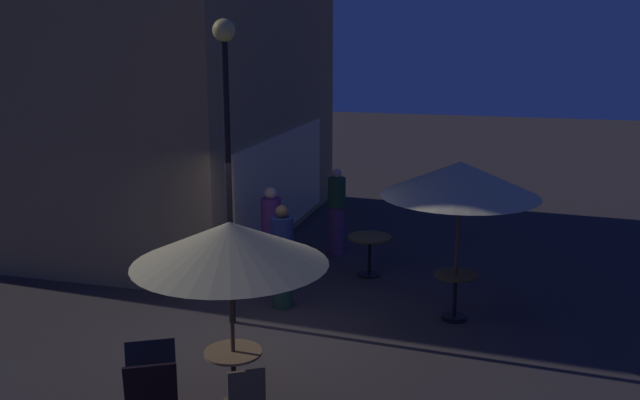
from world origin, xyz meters
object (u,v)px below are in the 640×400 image
at_px(patio_umbrella_0, 460,179).
at_px(patron_standing_2, 271,235).
at_px(patron_standing_1, 282,257).
at_px(street_lamp_near_corner, 226,119).
at_px(cafe_table_2, 370,246).
at_px(patron_standing_0, 337,211).
at_px(menu_sandwich_board, 152,394).
at_px(cafe_table_1, 234,369).
at_px(patio_umbrella_1, 230,244).
at_px(cafe_table_0, 455,288).

height_order(patio_umbrella_0, patron_standing_2, patio_umbrella_0).
xyz_separation_m(patron_standing_1, patron_standing_2, (1.08, 0.56, 0.02)).
bearing_deg(patio_umbrella_0, street_lamp_near_corner, 107.47).
bearing_deg(cafe_table_2, patron_standing_0, 38.69).
relative_size(menu_sandwich_board, patron_standing_0, 0.56).
distance_m(cafe_table_2, patron_standing_1, 2.18).
distance_m(street_lamp_near_corner, cafe_table_1, 3.70).
relative_size(patio_umbrella_0, patio_umbrella_1, 1.08).
xyz_separation_m(menu_sandwich_board, cafe_table_1, (0.74, -0.66, 0.02)).
distance_m(cafe_table_0, cafe_table_1, 4.13).
xyz_separation_m(cafe_table_2, patio_umbrella_0, (-1.66, -1.68, 1.66)).
relative_size(menu_sandwich_board, patio_umbrella_1, 0.43).
relative_size(street_lamp_near_corner, patron_standing_1, 2.66).
relative_size(cafe_table_1, patron_standing_0, 0.43).
height_order(street_lamp_near_corner, menu_sandwich_board, street_lamp_near_corner).
xyz_separation_m(street_lamp_near_corner, cafe_table_0, (1.03, -3.27, -2.61)).
bearing_deg(menu_sandwich_board, patron_standing_0, -30.98).
xyz_separation_m(menu_sandwich_board, patio_umbrella_0, (4.19, -2.91, 1.71)).
relative_size(cafe_table_1, patio_umbrella_1, 0.33).
xyz_separation_m(patio_umbrella_0, patron_standing_2, (0.85, 3.29, -1.35)).
bearing_deg(menu_sandwich_board, patio_umbrella_1, -69.98).
distance_m(menu_sandwich_board, patron_standing_0, 7.00).
bearing_deg(street_lamp_near_corner, patron_standing_0, -10.26).
height_order(cafe_table_1, patron_standing_1, patron_standing_1).
xyz_separation_m(menu_sandwich_board, patron_standing_0, (6.98, -0.33, 0.37)).
bearing_deg(cafe_table_0, cafe_table_1, 146.87).
bearing_deg(cafe_table_0, patron_standing_1, 94.91).
distance_m(patio_umbrella_0, patron_standing_0, 4.03).
bearing_deg(cafe_table_0, street_lamp_near_corner, 107.47).
relative_size(cafe_table_2, patron_standing_2, 0.46).
bearing_deg(street_lamp_near_corner, patron_standing_1, -34.66).
xyz_separation_m(cafe_table_0, patio_umbrella_1, (-3.46, 2.26, 1.53)).
bearing_deg(cafe_table_2, menu_sandwich_board, 168.12).
bearing_deg(cafe_table_1, patron_standing_1, 8.27).
bearing_deg(street_lamp_near_corner, patron_standing_2, 0.33).
height_order(menu_sandwich_board, patron_standing_0, patron_standing_0).
bearing_deg(cafe_table_0, patron_standing_0, 42.84).
xyz_separation_m(street_lamp_near_corner, patio_umbrella_1, (-2.43, -1.02, -1.08)).
distance_m(cafe_table_2, patron_standing_2, 1.82).
bearing_deg(street_lamp_near_corner, patio_umbrella_1, -157.20).
xyz_separation_m(street_lamp_near_corner, patio_umbrella_0, (1.03, -3.27, -0.90)).
height_order(patio_umbrella_1, patron_standing_1, patio_umbrella_1).
xyz_separation_m(cafe_table_0, patron_standing_0, (2.79, 2.58, 0.36)).
relative_size(cafe_table_1, cafe_table_2, 0.95).
bearing_deg(cafe_table_0, patio_umbrella_1, 146.87).
xyz_separation_m(cafe_table_2, patio_umbrella_1, (-5.11, 0.57, 1.49)).
xyz_separation_m(cafe_table_1, patron_standing_1, (3.22, 0.47, 0.33)).
relative_size(menu_sandwich_board, patio_umbrella_0, 0.39).
bearing_deg(cafe_table_2, patio_umbrella_1, 173.60).
relative_size(cafe_table_0, patron_standing_2, 0.43).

